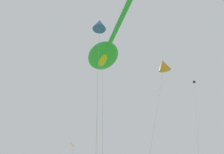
{
  "coord_description": "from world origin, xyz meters",
  "views": [
    {
      "loc": [
        -9.35,
        0.65,
        1.91
      ],
      "look_at": [
        -0.95,
        7.99,
        10.0
      ],
      "focal_mm": 30.74,
      "sensor_mm": 36.0,
      "label": 1
    }
  ],
  "objects_px": {
    "big_show_kite": "(104,55)",
    "small_kite_box_yellow": "(195,92)",
    "small_kite_triangle_green": "(72,152)",
    "small_kite_diamond_red": "(97,59)",
    "small_kite_stunt_black": "(99,25)",
    "small_kite_delta_white": "(164,65)"
  },
  "relations": [
    {
      "from": "small_kite_stunt_black",
      "to": "small_kite_box_yellow",
      "type": "height_order",
      "value": "small_kite_stunt_black"
    },
    {
      "from": "big_show_kite",
      "to": "small_kite_stunt_black",
      "type": "relative_size",
      "value": 1.04
    },
    {
      "from": "small_kite_stunt_black",
      "to": "small_kite_box_yellow",
      "type": "distance_m",
      "value": 13.64
    },
    {
      "from": "big_show_kite",
      "to": "small_kite_triangle_green",
      "type": "xyz_separation_m",
      "value": [
        7.57,
        13.37,
        -6.47
      ]
    },
    {
      "from": "small_kite_stunt_black",
      "to": "big_show_kite",
      "type": "bearing_deg",
      "value": 82.29
    },
    {
      "from": "small_kite_stunt_black",
      "to": "small_kite_diamond_red",
      "type": "relative_size",
      "value": 0.8
    },
    {
      "from": "small_kite_delta_white",
      "to": "small_kite_box_yellow",
      "type": "distance_m",
      "value": 6.17
    },
    {
      "from": "small_kite_stunt_black",
      "to": "small_kite_triangle_green",
      "type": "relative_size",
      "value": 1.48
    },
    {
      "from": "big_show_kite",
      "to": "small_kite_box_yellow",
      "type": "distance_m",
      "value": 11.45
    },
    {
      "from": "small_kite_box_yellow",
      "to": "small_kite_diamond_red",
      "type": "bearing_deg",
      "value": -54.03
    },
    {
      "from": "small_kite_triangle_green",
      "to": "small_kite_diamond_red",
      "type": "distance_m",
      "value": 14.53
    },
    {
      "from": "big_show_kite",
      "to": "small_kite_box_yellow",
      "type": "relative_size",
      "value": 1.13
    },
    {
      "from": "small_kite_triangle_green",
      "to": "small_kite_delta_white",
      "type": "relative_size",
      "value": 0.74
    },
    {
      "from": "small_kite_triangle_green",
      "to": "small_kite_diamond_red",
      "type": "xyz_separation_m",
      "value": [
        -4.78,
        -9.41,
        9.99
      ]
    },
    {
      "from": "big_show_kite",
      "to": "small_kite_diamond_red",
      "type": "distance_m",
      "value": 5.99
    },
    {
      "from": "big_show_kite",
      "to": "small_kite_diamond_red",
      "type": "bearing_deg",
      "value": -5.83
    },
    {
      "from": "small_kite_stunt_black",
      "to": "small_kite_diamond_red",
      "type": "bearing_deg",
      "value": 90.77
    },
    {
      "from": "big_show_kite",
      "to": "small_kite_delta_white",
      "type": "height_order",
      "value": "big_show_kite"
    },
    {
      "from": "small_kite_diamond_red",
      "to": "small_kite_box_yellow",
      "type": "bearing_deg",
      "value": 131.4
    },
    {
      "from": "big_show_kite",
      "to": "small_kite_triangle_green",
      "type": "height_order",
      "value": "big_show_kite"
    },
    {
      "from": "big_show_kite",
      "to": "small_kite_triangle_green",
      "type": "relative_size",
      "value": 1.53
    },
    {
      "from": "big_show_kite",
      "to": "small_kite_box_yellow",
      "type": "bearing_deg",
      "value": -90.73
    }
  ]
}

